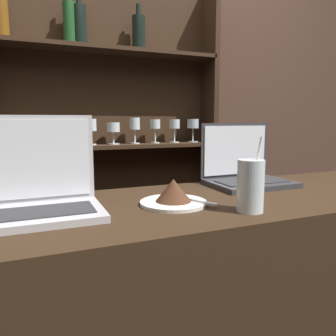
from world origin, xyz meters
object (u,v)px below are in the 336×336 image
object	(u,v)px
laptop_near	(35,192)
cake_plate	(174,195)
laptop_far	(244,171)
water_glass	(251,186)

from	to	relation	value
laptop_near	cake_plate	size ratio (longest dim) A/B	1.67
laptop_near	cake_plate	xyz separation A→B (m)	(0.37, -0.05, -0.03)
cake_plate	laptop_near	bearing A→B (deg)	172.68
laptop_near	cake_plate	distance (m)	0.37
laptop_far	cake_plate	size ratio (longest dim) A/B	1.56
cake_plate	water_glass	distance (m)	0.22
laptop_far	water_glass	distance (m)	0.38
water_glass	laptop_far	bearing A→B (deg)	56.60
laptop_far	cake_plate	world-z (taller)	laptop_far
laptop_near	water_glass	xyz separation A→B (m)	(0.52, -0.19, 0.01)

